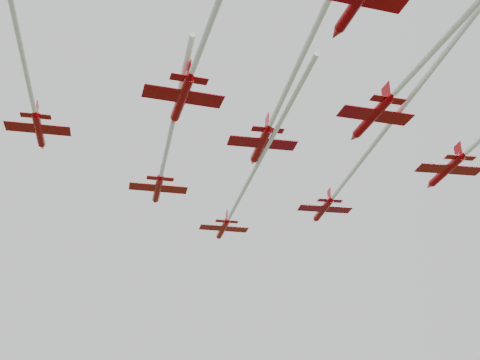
% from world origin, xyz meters
% --- Properties ---
extents(jet_lead, '(24.54, 57.61, 2.69)m').
position_xyz_m(jet_lead, '(-5.31, 10.76, 59.91)').
color(jet_lead, '#A60007').
extents(jet_row2_left, '(18.83, 42.10, 2.67)m').
position_xyz_m(jet_row2_left, '(-13.70, -4.74, 59.24)').
color(jet_row2_left, '#A60007').
extents(jet_row2_right, '(24.42, 65.81, 2.58)m').
position_xyz_m(jet_row2_right, '(14.06, -4.88, 57.91)').
color(jet_row2_right, '#A60007').
extents(jet_row3_left, '(24.34, 58.58, 2.36)m').
position_xyz_m(jet_row3_left, '(-19.81, -34.02, 58.57)').
color(jet_row3_left, '#A60007').
extents(jet_row3_mid, '(24.76, 61.40, 2.78)m').
position_xyz_m(jet_row3_mid, '(6.17, -22.42, 60.06)').
color(jet_row3_mid, '#A60007').
extents(jet_row4_left, '(25.18, 49.12, 2.61)m').
position_xyz_m(jet_row4_left, '(-0.32, -35.94, 57.15)').
color(jet_row4_left, '#A60007').
extents(jet_row4_right, '(21.47, 43.58, 2.59)m').
position_xyz_m(jet_row4_right, '(18.97, -26.12, 57.24)').
color(jet_row4_right, '#A60007').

